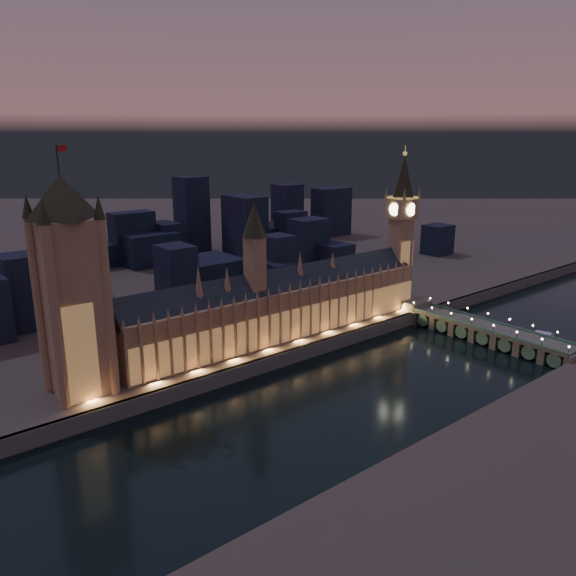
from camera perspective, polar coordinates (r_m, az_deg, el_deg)
ground_plane at (r=283.52m, az=6.35°, el=-9.92°), size 2000.00×2000.00×0.00m
north_bank at (r=731.12m, az=-24.14°, el=4.91°), size 2000.00×960.00×8.00m
embankment_wall at (r=309.31m, az=0.93°, el=-6.78°), size 2000.00×2.50×8.00m
palace_of_westminster at (r=320.88m, az=-0.52°, el=-1.70°), size 202.00×22.24×78.00m
victoria_tower at (r=257.90m, az=-21.25°, el=1.06°), size 31.68×31.68×108.62m
elizabeth_tower at (r=382.22m, az=11.47°, el=6.98°), size 18.00×18.00×105.34m
westminster_bridge at (r=358.55m, az=18.88°, el=-4.12°), size 18.17×113.00×15.90m
river_boat at (r=364.80m, az=24.05°, el=-5.06°), size 49.88×25.91×4.50m
city_backdrop at (r=485.03m, az=-11.48°, el=4.39°), size 479.59×215.63×77.11m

